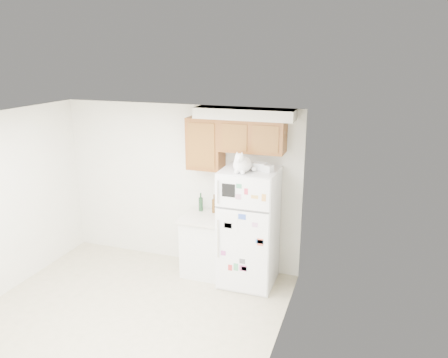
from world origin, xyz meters
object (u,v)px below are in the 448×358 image
at_px(base_counter, 205,244).
at_px(storage_box_front, 267,168).
at_px(cat, 242,164).
at_px(bottle_amber, 214,204).
at_px(storage_box_back, 259,166).
at_px(refrigerator, 249,228).
at_px(bottle_green, 201,202).

height_order(base_counter, storage_box_front, storage_box_front).
height_order(cat, bottle_amber, cat).
distance_m(cat, bottle_amber, 1.01).
xyz_separation_m(base_counter, cat, (0.63, -0.24, 1.35)).
bearing_deg(storage_box_back, refrigerator, -157.83).
relative_size(cat, bottle_green, 1.55).
bearing_deg(cat, bottle_amber, 143.31).
distance_m(storage_box_back, bottle_amber, 1.03).
distance_m(refrigerator, storage_box_back, 0.91).
bearing_deg(storage_box_back, cat, -126.77).
xyz_separation_m(bottle_green, bottle_amber, (0.22, -0.00, -0.00)).
relative_size(bottle_green, bottle_amber, 1.00).
bearing_deg(bottle_amber, cat, -36.69).
height_order(base_counter, cat, cat).
bearing_deg(bottle_green, storage_box_front, -13.86).
bearing_deg(storage_box_front, refrigerator, -163.62).
height_order(refrigerator, base_counter, refrigerator).
bearing_deg(base_counter, cat, -20.61).
bearing_deg(bottle_amber, storage_box_back, -15.95).
bearing_deg(storage_box_back, bottle_amber, 171.73).
relative_size(storage_box_front, bottle_amber, 0.53).
bearing_deg(refrigerator, cat, -111.40).
relative_size(base_counter, bottle_green, 3.25).
bearing_deg(storage_box_front, storage_box_back, 177.37).
relative_size(base_counter, storage_box_front, 6.13).
bearing_deg(bottle_green, refrigerator, -16.73).
height_order(storage_box_back, bottle_amber, storage_box_back).
bearing_deg(cat, storage_box_front, 25.32).
bearing_deg(bottle_green, storage_box_back, -12.70).
distance_m(storage_box_front, bottle_amber, 1.12).
height_order(cat, storage_box_front, cat).
bearing_deg(bottle_amber, refrigerator, -21.82).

